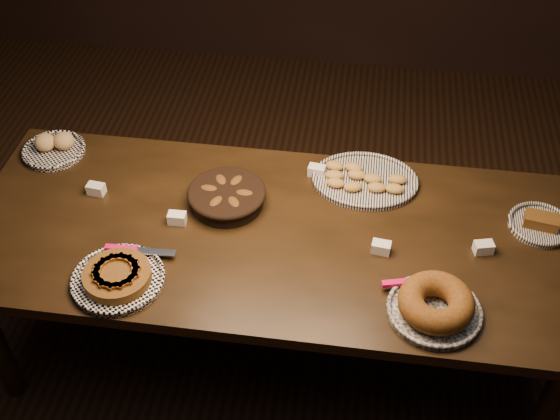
# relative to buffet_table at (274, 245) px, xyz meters

# --- Properties ---
(ground) EXTENTS (5.00, 5.00, 0.00)m
(ground) POSITION_rel_buffet_table_xyz_m (0.00, 0.00, -0.68)
(ground) COLOR black
(ground) RESTS_ON ground
(buffet_table) EXTENTS (2.40, 1.00, 0.75)m
(buffet_table) POSITION_rel_buffet_table_xyz_m (0.00, 0.00, 0.00)
(buffet_table) COLOR black
(buffet_table) RESTS_ON ground
(apple_tart_plate) EXTENTS (0.35, 0.34, 0.06)m
(apple_tart_plate) POSITION_rel_buffet_table_xyz_m (-0.51, -0.33, 0.10)
(apple_tart_plate) COLOR white
(apple_tart_plate) RESTS_ON buffet_table
(madeleine_platter) EXTENTS (0.44, 0.36, 0.05)m
(madeleine_platter) POSITION_rel_buffet_table_xyz_m (0.33, 0.34, 0.09)
(madeleine_platter) COLOR black
(madeleine_platter) RESTS_ON buffet_table
(bundt_cake_plate) EXTENTS (0.35, 0.33, 0.10)m
(bundt_cake_plate) POSITION_rel_buffet_table_xyz_m (0.61, -0.32, 0.12)
(bundt_cake_plate) COLOR black
(bundt_cake_plate) RESTS_ON buffet_table
(croissant_basket) EXTENTS (0.37, 0.37, 0.08)m
(croissant_basket) POSITION_rel_buffet_table_xyz_m (-0.21, 0.13, 0.12)
(croissant_basket) COLOR black
(croissant_basket) RESTS_ON buffet_table
(bread_roll_plate) EXTENTS (0.27, 0.27, 0.09)m
(bread_roll_plate) POSITION_rel_buffet_table_xyz_m (-1.02, 0.35, 0.10)
(bread_roll_plate) COLOR white
(bread_roll_plate) RESTS_ON buffet_table
(loaf_plate) EXTENTS (0.25, 0.25, 0.06)m
(loaf_plate) POSITION_rel_buffet_table_xyz_m (1.02, 0.17, 0.09)
(loaf_plate) COLOR black
(loaf_plate) RESTS_ON buffet_table
(tent_cards) EXTENTS (1.62, 0.46, 0.04)m
(tent_cards) POSITION_rel_buffet_table_xyz_m (0.04, 0.09, 0.10)
(tent_cards) COLOR white
(tent_cards) RESTS_ON buffet_table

